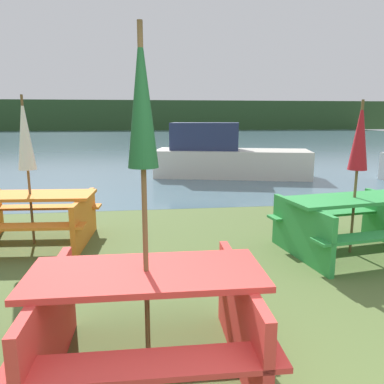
# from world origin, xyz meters

# --- Properties ---
(water) EXTENTS (60.00, 50.00, 0.00)m
(water) POSITION_xyz_m (0.00, 31.42, -0.00)
(water) COLOR slate
(water) RESTS_ON ground_plane
(far_treeline) EXTENTS (80.00, 1.60, 4.00)m
(far_treeline) POSITION_xyz_m (0.00, 51.42, 2.00)
(far_treeline) COLOR #284723
(far_treeline) RESTS_ON water
(picnic_table_red) EXTENTS (1.68, 1.41, 0.80)m
(picnic_table_red) POSITION_xyz_m (-0.91, 1.50, 0.47)
(picnic_table_red) COLOR red
(picnic_table_red) RESTS_ON ground_plane
(picnic_table_green) EXTENTS (2.08, 1.66, 0.78)m
(picnic_table_green) POSITION_xyz_m (1.91, 3.65, 0.47)
(picnic_table_green) COLOR green
(picnic_table_green) RESTS_ON ground_plane
(picnic_table_orange) EXTENTS (1.87, 1.49, 0.76)m
(picnic_table_orange) POSITION_xyz_m (-2.57, 4.57, 0.46)
(picnic_table_orange) COLOR orange
(picnic_table_orange) RESTS_ON ground_plane
(umbrella_white) EXTENTS (0.25, 0.25, 2.16)m
(umbrella_white) POSITION_xyz_m (-2.57, 4.57, 1.61)
(umbrella_white) COLOR brown
(umbrella_white) RESTS_ON ground_plane
(umbrella_crimson) EXTENTS (0.25, 0.25, 2.07)m
(umbrella_crimson) POSITION_xyz_m (1.91, 3.65, 1.59)
(umbrella_crimson) COLOR brown
(umbrella_crimson) RESTS_ON ground_plane
(umbrella_darkgreen) EXTENTS (0.20, 0.20, 2.45)m
(umbrella_darkgreen) POSITION_xyz_m (-0.91, 1.50, 1.93)
(umbrella_darkgreen) COLOR brown
(umbrella_darkgreen) RESTS_ON ground_plane
(boat) EXTENTS (4.94, 2.58, 1.67)m
(boat) POSITION_xyz_m (1.61, 10.47, 0.61)
(boat) COLOR beige
(boat) RESTS_ON water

